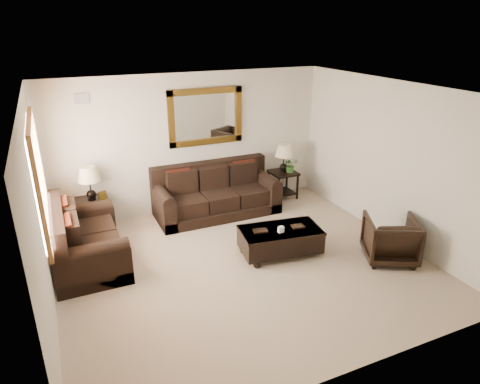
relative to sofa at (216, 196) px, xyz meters
name	(u,v)px	position (x,y,z in m)	size (l,w,h in m)	color
room	(244,185)	(-0.32, -2.03, 1.00)	(5.51, 5.01, 2.71)	gray
window	(40,178)	(-3.02, -1.13, 1.20)	(0.07, 1.96, 1.66)	white
mirror	(206,117)	(0.00, 0.44, 1.50)	(1.50, 0.06, 1.10)	#43260D
air_vent	(82,99)	(-2.22, 0.45, 2.00)	(0.25, 0.02, 0.18)	#999999
sofa	(216,196)	(0.00, 0.00, 0.00)	(2.39, 1.03, 0.98)	black
loveseat	(83,243)	(-2.58, -0.98, 0.01)	(1.06, 1.78, 1.00)	black
end_table_left	(91,190)	(-2.30, 0.15, 0.45)	(0.56, 0.56, 1.23)	black
end_table_right	(284,163)	(1.62, 0.16, 0.42)	(0.54, 0.54, 1.18)	black
coffee_table	(280,238)	(0.37, -1.95, -0.08)	(1.39, 0.88, 0.55)	black
armchair	(391,237)	(1.88, -2.83, 0.04)	(0.77, 0.72, 0.79)	black
potted_plant	(291,167)	(1.74, 0.06, 0.36)	(0.29, 0.32, 0.25)	#2C5F20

